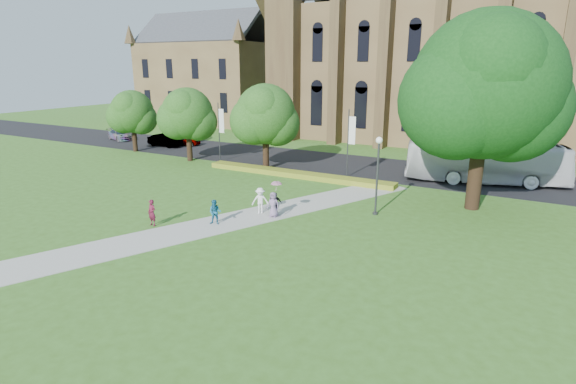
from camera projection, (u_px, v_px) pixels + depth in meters
The scene contains 23 objects.
ground at pixel (227, 225), 28.16m from camera, with size 160.00×160.00×0.00m, color #39601C.
road at pixel (346, 165), 45.00m from camera, with size 160.00×10.00×0.02m, color black.
footpath at pixel (236, 220), 28.99m from camera, with size 3.20×30.00×0.04m, color #B2B2A8.
flower_hedge at pixel (297, 174), 40.14m from camera, with size 18.00×1.40×0.45m, color #A98E21.
cathedral at pixel (490, 36), 53.41m from camera, with size 52.60×18.25×28.00m.
building_west at pixel (210, 67), 76.77m from camera, with size 22.00×14.00×18.30m.
streetlamp at pixel (378, 166), 29.25m from camera, with size 0.44×0.44×5.24m.
large_tree at pixel (486, 86), 29.10m from camera, with size 9.60×9.60×13.20m.
street_tree_0 at pixel (187, 114), 45.56m from camera, with size 5.20×5.20×7.50m.
street_tree_1 at pixel (265, 114), 41.72m from camera, with size 5.60×5.60×8.05m.
street_tree_2 at pixel (132, 112), 50.68m from camera, with size 4.80×4.80×6.95m.
banner_pole_0 at pixel (349, 140), 39.05m from camera, with size 0.70×0.10×6.00m.
banner_pole_1 at pixel (220, 129), 45.54m from camera, with size 0.70×0.10×6.00m.
tour_coach at pixel (485, 162), 37.68m from camera, with size 3.02×12.90×3.59m, color white.
car_0 at pixel (184, 140), 55.50m from camera, with size 1.60×3.99×1.36m, color gray.
car_1 at pixel (165, 140), 54.67m from camera, with size 1.60×4.58×1.51m, color gray.
car_2 at pixel (120, 135), 59.53m from camera, with size 1.89×4.64×1.35m, color gray.
pedestrian_0 at pixel (152, 213), 27.79m from camera, with size 0.60×0.39×1.65m, color maroon.
pedestrian_1 at pixel (215, 212), 27.99m from camera, with size 0.77×0.60×1.59m, color #1A6386.
pedestrian_2 at pixel (260, 200), 30.08m from camera, with size 1.13×0.65×1.75m, color white.
pedestrian_3 at pixel (275, 204), 29.74m from camera, with size 0.90×0.38×1.54m, color black.
pedestrian_4 at pixel (273, 205), 29.33m from camera, with size 0.82×0.53×1.68m, color slate.
parasol at pixel (276, 187), 29.01m from camera, with size 0.73×0.73×0.64m, color #DD9CAD.
Camera 1 is at (16.15, -21.36, 9.73)m, focal length 28.00 mm.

